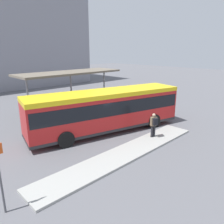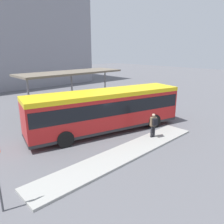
% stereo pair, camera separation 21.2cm
% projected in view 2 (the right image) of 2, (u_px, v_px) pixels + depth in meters
% --- Properties ---
extents(ground_plane, '(120.00, 120.00, 0.00)m').
position_uv_depth(ground_plane, '(106.00, 131.00, 16.51)').
color(ground_plane, '#5B5B60').
extents(curb_island, '(12.02, 1.80, 0.12)m').
position_uv_depth(curb_island, '(125.00, 153.00, 12.84)').
color(curb_island, '#9E9E99').
rests_on(curb_island, ground_plane).
extents(city_bus, '(11.86, 5.24, 3.07)m').
position_uv_depth(city_bus, '(106.00, 108.00, 16.02)').
color(city_bus, red).
rests_on(city_bus, ground_plane).
extents(pedestrian_waiting, '(0.49, 0.53, 1.68)m').
position_uv_depth(pedestrian_waiting, '(154.00, 124.00, 14.76)').
color(pedestrian_waiting, '#232328').
rests_on(pedestrian_waiting, curb_island).
extents(bicycle_black, '(0.48, 1.69, 0.73)m').
position_uv_depth(bicycle_black, '(152.00, 104.00, 23.17)').
color(bicycle_black, black).
rests_on(bicycle_black, ground_plane).
extents(bicycle_blue, '(0.48, 1.79, 0.78)m').
position_uv_depth(bicycle_blue, '(146.00, 103.00, 23.67)').
color(bicycle_blue, black).
rests_on(bicycle_blue, ground_plane).
extents(bicycle_green, '(0.48, 1.74, 0.75)m').
position_uv_depth(bicycle_green, '(140.00, 101.00, 24.24)').
color(bicycle_green, black).
rests_on(bicycle_green, ground_plane).
extents(bicycle_orange, '(0.48, 1.69, 0.73)m').
position_uv_depth(bicycle_orange, '(133.00, 101.00, 24.58)').
color(bicycle_orange, black).
rests_on(bicycle_orange, ground_plane).
extents(station_shelter, '(10.15, 3.28, 3.91)m').
position_uv_depth(station_shelter, '(71.00, 73.00, 20.73)').
color(station_shelter, '#706656').
rests_on(station_shelter, ground_plane).
extents(potted_planter_near_shelter, '(0.86, 0.86, 1.40)m').
position_uv_depth(potted_planter_near_shelter, '(110.00, 104.00, 21.75)').
color(potted_planter_near_shelter, slate).
rests_on(potted_planter_near_shelter, ground_plane).
extents(station_building, '(26.00, 12.75, 18.04)m').
position_uv_depth(station_building, '(4.00, 30.00, 35.51)').
color(station_building, gray).
rests_on(station_building, ground_plane).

